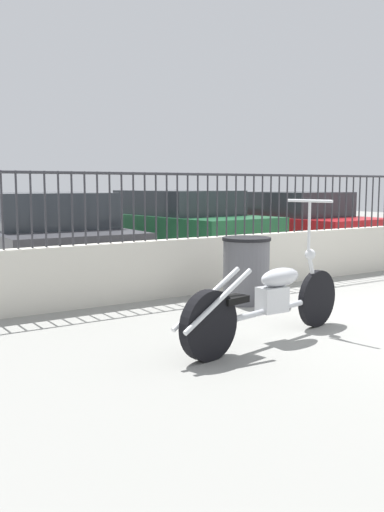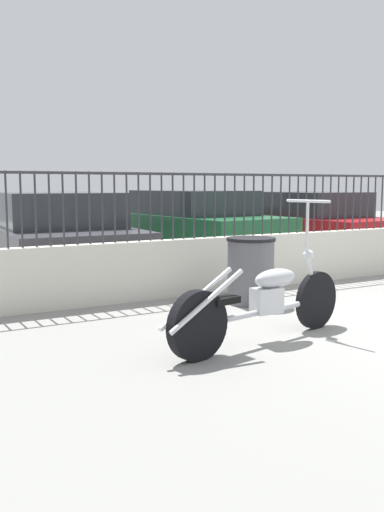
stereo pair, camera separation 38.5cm
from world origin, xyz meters
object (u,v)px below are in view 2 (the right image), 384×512
at_px(trash_bin, 251,270).
at_px(car_green, 187,226).
at_px(motorcycle_silver, 256,303).
at_px(car_dark_grey, 54,235).
at_px(car_red, 305,223).

height_order(trash_bin, car_green, car_green).
bearing_deg(motorcycle_silver, car_green, 55.81).
xyz_separation_m(car_dark_grey, car_green, (2.69, 0.41, 0.02)).
height_order(car_green, car_red, car_green).
height_order(motorcycle_silver, car_dark_grey, car_dark_grey).
xyz_separation_m(motorcycle_silver, car_red, (4.99, 5.06, 0.28)).
bearing_deg(car_red, car_dark_grey, 90.99).
xyz_separation_m(trash_bin, car_dark_grey, (-1.50, 3.30, 0.27)).
xyz_separation_m(car_dark_grey, car_red, (5.44, 0.22, -0.01)).
relative_size(motorcycle_silver, car_green, 0.49).
distance_m(car_dark_grey, car_red, 5.44).
xyz_separation_m(car_green, car_red, (2.75, -0.19, -0.03)).
bearing_deg(car_red, car_green, 84.78).
distance_m(car_dark_grey, car_green, 2.72).
bearing_deg(trash_bin, car_red, 41.77).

